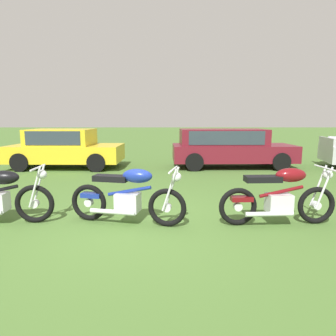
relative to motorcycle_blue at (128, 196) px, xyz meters
name	(u,v)px	position (x,y,z in m)	size (l,w,h in m)	color
ground_plane	(132,224)	(0.06, -0.05, -0.49)	(120.00, 120.00, 0.00)	#476B2D
motorcycle_blue	(128,196)	(0.00, 0.00, 0.00)	(2.06, 0.76, 1.02)	black
motorcycle_maroon	(280,197)	(2.59, -0.05, 0.00)	(2.03, 0.64, 1.02)	black
car_yellow	(65,146)	(-3.15, 6.06, 0.31)	(4.08, 2.00, 1.43)	gold
car_burgundy	(228,145)	(2.91, 6.12, 0.35)	(4.48, 1.88, 1.43)	maroon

